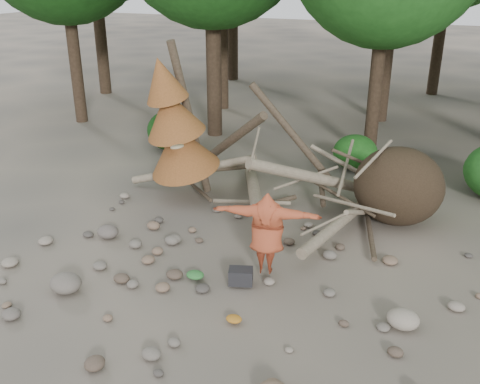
% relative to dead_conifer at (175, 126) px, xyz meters
% --- Properties ---
extents(ground, '(120.00, 120.00, 0.00)m').
position_rel_dead_conifer_xyz_m(ground, '(3.12, -3.37, -2.11)').
color(ground, '#514C44').
rests_on(ground, ground).
extents(deadfall_pile, '(8.55, 5.24, 3.30)m').
position_rel_dead_conifer_xyz_m(deadfall_pile, '(5.13, 0.87, -1.16)').
color(deadfall_pile, '#332619').
rests_on(deadfall_pile, ground).
extents(dead_conifer, '(2.06, 2.16, 4.35)m').
position_rel_dead_conifer_xyz_m(dead_conifer, '(0.00, 0.00, 0.00)').
color(dead_conifer, '#4C3F30').
rests_on(dead_conifer, ground).
extents(bush_left, '(1.80, 1.80, 1.44)m').
position_rel_dead_conifer_xyz_m(bush_left, '(-2.38, 3.83, -1.39)').
color(bush_left, '#164A13').
rests_on(bush_left, ground).
extents(bush_mid, '(1.40, 1.40, 1.12)m').
position_rel_dead_conifer_xyz_m(bush_mid, '(3.92, 4.43, -1.55)').
color(bush_mid, '#1F5E1B').
rests_on(bush_mid, ground).
extents(frisbee_thrower, '(3.58, 1.14, 2.33)m').
position_rel_dead_conifer_xyz_m(frisbee_thrower, '(3.63, -2.70, -1.14)').
color(frisbee_thrower, '#A54225').
rests_on(frisbee_thrower, ground).
extents(backpack, '(0.56, 0.46, 0.32)m').
position_rel_dead_conifer_xyz_m(backpack, '(3.32, -3.31, -1.95)').
color(backpack, black).
rests_on(backpack, ground).
extents(cloth_green, '(0.38, 0.32, 0.14)m').
position_rel_dead_conifer_xyz_m(cloth_green, '(2.38, -3.49, -2.04)').
color(cloth_green, '#2B6D2F').
rests_on(cloth_green, ground).
extents(cloth_orange, '(0.30, 0.24, 0.11)m').
position_rel_dead_conifer_xyz_m(cloth_orange, '(3.72, -4.52, -2.06)').
color(cloth_orange, '#A8691C').
rests_on(cloth_orange, ground).
extents(boulder_front_left, '(0.64, 0.58, 0.39)m').
position_rel_dead_conifer_xyz_m(boulder_front_left, '(0.23, -4.90, -1.92)').
color(boulder_front_left, '#686057').
rests_on(boulder_front_left, ground).
extents(boulder_mid_right, '(0.58, 0.52, 0.35)m').
position_rel_dead_conifer_xyz_m(boulder_mid_right, '(6.52, -3.40, -1.94)').
color(boulder_mid_right, gray).
rests_on(boulder_mid_right, ground).
extents(boulder_mid_left, '(0.52, 0.47, 0.31)m').
position_rel_dead_conifer_xyz_m(boulder_mid_left, '(-0.42, -2.65, -1.96)').
color(boulder_mid_left, '#625953').
rests_on(boulder_mid_left, ground).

